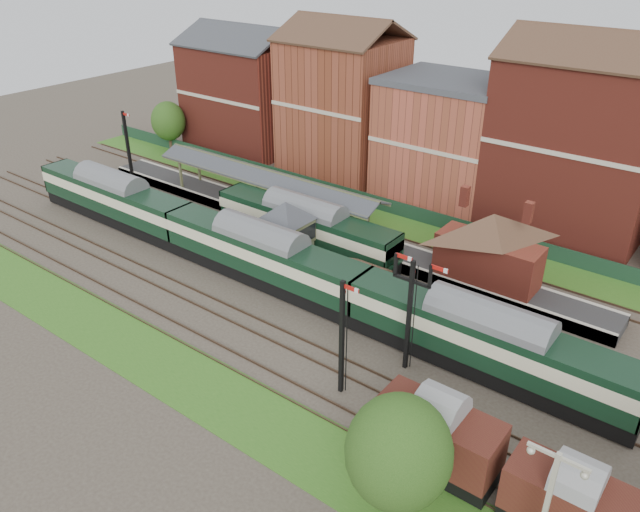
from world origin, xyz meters
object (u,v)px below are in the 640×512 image
Objects in this scene: signal_box at (286,233)px; platform_railcar at (305,226)px; dmu_train at (261,254)px; semaphore_bracket at (410,308)px; goods_van_a at (437,436)px.

signal_box is 0.33× the size of platform_railcar.
dmu_train reaches higher than platform_railcar.
signal_box is at bearing 159.08° from semaphore_bracket.
dmu_train is at bearing 170.48° from semaphore_bracket.
goods_van_a is at bearing -49.37° from semaphore_bracket.
semaphore_bracket is (15.04, -5.75, 1.44)m from signal_box.
semaphore_bracket is at bearing -20.92° from signal_box.
goods_van_a is (20.49, -9.00, -0.31)m from dmu_train.
semaphore_bracket is at bearing -9.52° from dmu_train.
dmu_train is (0.13, -3.25, -0.62)m from signal_box.
platform_railcar is at bearing 143.82° from goods_van_a.
dmu_train is at bearing -83.81° from platform_railcar.
signal_box reaches higher than platform_railcar.
goods_van_a is at bearing -36.18° from platform_railcar.
goods_van_a is (5.58, -6.50, -2.37)m from semaphore_bracket.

